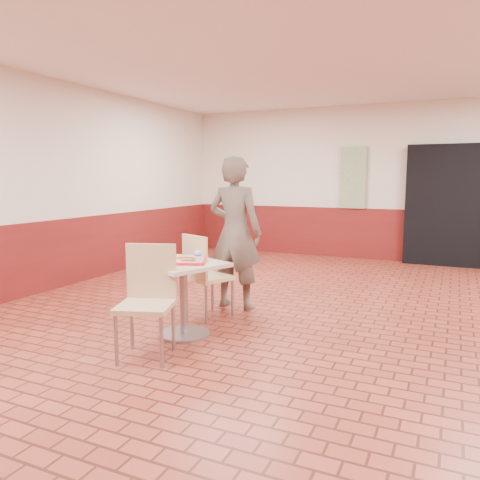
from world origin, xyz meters
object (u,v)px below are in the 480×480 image
at_px(customer, 235,233).
at_px(paper_cup, 198,255).
at_px(long_john_donut, 188,259).
at_px(chair_main_front, 148,295).
at_px(chair_main_back, 203,271).
at_px(serving_tray, 183,261).
at_px(main_table, 184,287).
at_px(ring_donut, 178,256).

distance_m(customer, paper_cup, 1.11).
xyz_separation_m(customer, paper_cup, (0.10, -1.10, -0.11)).
bearing_deg(long_john_donut, paper_cup, 67.25).
height_order(chair_main_front, chair_main_back, chair_main_front).
xyz_separation_m(customer, serving_tray, (-0.02, -1.18, -0.16)).
distance_m(chair_main_front, paper_cup, 0.73).
bearing_deg(paper_cup, long_john_donut, -112.75).
bearing_deg(main_table, serving_tray, -90.00).
relative_size(main_table, long_john_donut, 4.66).
distance_m(long_john_donut, paper_cup, 0.12).
bearing_deg(chair_main_front, paper_cup, 59.40).
distance_m(ring_donut, long_john_donut, 0.21).
relative_size(customer, long_john_donut, 11.50).
height_order(main_table, long_john_donut, long_john_donut).
bearing_deg(chair_main_front, serving_tray, 69.77).
relative_size(main_table, paper_cup, 8.92).
bearing_deg(ring_donut, customer, 83.56).
xyz_separation_m(customer, long_john_donut, (0.06, -1.21, -0.13)).
relative_size(customer, serving_tray, 4.12).
relative_size(main_table, customer, 0.41).
xyz_separation_m(chair_main_front, paper_cup, (0.14, 0.66, 0.27)).
distance_m(main_table, paper_cup, 0.35).
height_order(main_table, chair_main_front, chair_main_front).
bearing_deg(chair_main_front, long_john_donut, 61.69).
bearing_deg(chair_main_back, ring_donut, 116.30).
bearing_deg(chair_main_front, chair_main_back, 76.48).
bearing_deg(long_john_donut, ring_donut, 150.42).
relative_size(chair_main_back, paper_cup, 11.34).
height_order(serving_tray, long_john_donut, long_john_donut).
bearing_deg(serving_tray, main_table, 90.00).
distance_m(ring_donut, paper_cup, 0.23).
height_order(customer, serving_tray, customer).
xyz_separation_m(chair_main_back, ring_donut, (0.02, -0.56, 0.27)).
height_order(main_table, customer, customer).
xyz_separation_m(chair_main_front, customer, (0.04, 1.76, 0.37)).
distance_m(chair_main_front, ring_donut, 0.70).
distance_m(main_table, customer, 1.25).
height_order(main_table, ring_donut, ring_donut).
relative_size(long_john_donut, paper_cup, 1.91).
relative_size(ring_donut, paper_cup, 1.28).
bearing_deg(chair_main_front, ring_donut, 78.88).
bearing_deg(main_table, chair_main_back, 101.08).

